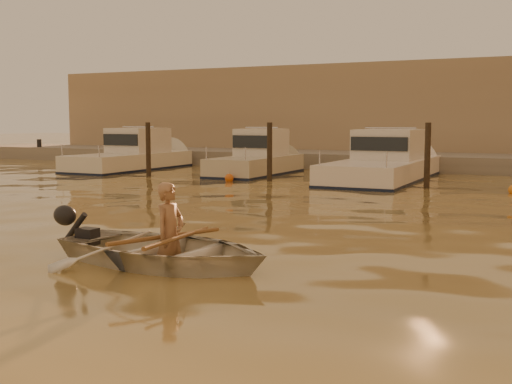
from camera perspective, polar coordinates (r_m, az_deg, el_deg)
The scene contains 17 objects.
ground_plane at distance 7.35m, azimuth -4.64°, elevation -9.83°, with size 160.00×160.00×0.00m, color olive.
dinghy at distance 9.25m, azimuth -8.14°, elevation -5.10°, with size 2.36×3.31×0.68m, color silver.
person at distance 9.15m, azimuth -7.67°, elevation -3.80°, with size 0.54×0.36×1.49m, color #9B704D.
outboard_motor at distance 10.21m, azimuth -14.83°, elevation -3.83°, with size 0.90×0.40×0.70m, color black, non-canonical shape.
oar_port at distance 9.06m, azimuth -6.91°, elevation -4.04°, with size 0.06×0.06×2.10m, color brown.
oar_starboard at distance 9.18m, azimuth -7.91°, elevation -3.92°, with size 0.06×0.06×2.10m, color brown.
moored_boat_0 at distance 27.67m, azimuth -11.17°, elevation 3.26°, with size 2.25×7.17×1.75m, color silver, non-canonical shape.
moored_boat_1 at distance 24.57m, azimuth -0.01°, elevation 3.01°, with size 1.93×5.87×1.75m, color beige, non-canonical shape.
moored_boat_2 at distance 22.85m, azimuth 11.30°, elevation 2.64°, with size 2.58×8.53×1.75m, color white, non-canonical shape.
piling_0 at distance 24.40m, azimuth -9.55°, elevation 3.54°, with size 0.18×0.18×2.20m, color #2D2319.
piling_1 at distance 21.89m, azimuth 1.21°, elevation 3.32°, with size 0.18×0.18×2.20m, color #2D2319.
piling_2 at distance 20.28m, azimuth 14.98°, elevation 2.87°, with size 0.18×0.18×2.20m, color #2D2319.
fender_a at distance 24.95m, azimuth -13.76°, elevation 1.67°, with size 0.30×0.30×0.30m, color silver.
fender_b at distance 22.00m, azimuth -2.40°, elevation 1.24°, with size 0.30×0.30×0.30m, color #CE5C18.
fender_c at distance 19.73m, azimuth 9.83°, elevation 0.57°, with size 0.30×0.30×0.30m, color silver.
quay at distance 27.88m, azimuth 18.33°, elevation 2.10°, with size 52.00×4.00×1.00m, color gray.
waterfront_building at distance 33.28m, azimuth 19.72°, elevation 6.56°, with size 46.00×7.00×4.80m, color #9E8466.
Camera 1 is at (3.59, -6.09, 2.04)m, focal length 45.00 mm.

